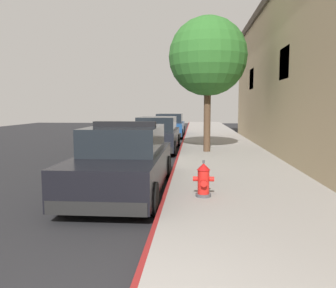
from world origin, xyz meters
name	(u,v)px	position (x,y,z in m)	size (l,w,h in m)	color
ground_plane	(68,163)	(-4.17, 10.00, -0.10)	(30.23, 60.00, 0.20)	#232326
sidewalk_pavement	(229,161)	(1.83, 10.00, 0.08)	(3.65, 60.00, 0.17)	gray
curb_painted_edge	(177,160)	(-0.04, 10.00, 0.08)	(0.08, 60.00, 0.17)	maroon
police_cruiser	(125,161)	(-1.07, 5.52, 0.74)	(1.94, 4.84, 1.68)	black
parked_car_silver_ahead	(157,135)	(-1.14, 13.30, 0.74)	(1.94, 4.84, 1.56)	black
parked_car_dark_far	(170,126)	(-1.09, 20.68, 0.74)	(1.94, 4.84, 1.56)	navy
fire_hydrant	(203,180)	(0.77, 4.60, 0.52)	(0.44, 0.40, 0.76)	#4C4C51
street_tree	(208,57)	(1.10, 11.90, 4.04)	(3.19, 3.19, 5.49)	brown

